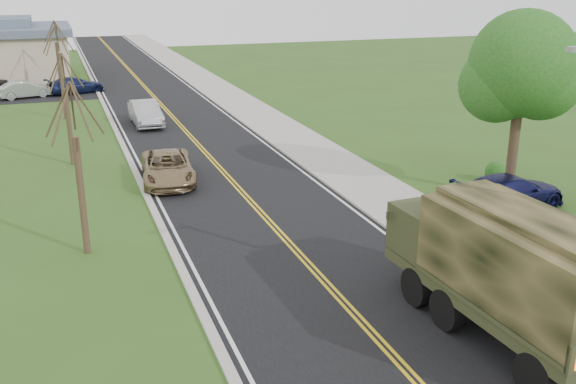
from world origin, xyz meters
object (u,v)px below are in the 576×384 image
suv_champagne (168,168)px  sedan_silver (146,113)px  military_truck (507,264)px  pickup_navy (509,192)px

suv_champagne → sedan_silver: bearing=92.7°
military_truck → sedan_silver: (-5.29, 29.74, -1.35)m
military_truck → sedan_silver: size_ratio=1.59×
military_truck → pickup_navy: size_ratio=1.49×
suv_champagne → military_truck: bearing=-64.0°
sedan_silver → military_truck: bearing=-81.4°
sedan_silver → pickup_navy: bearing=-62.3°
sedan_silver → pickup_navy: sedan_silver is taller
suv_champagne → pickup_navy: (12.80, -8.63, 0.03)m
pickup_navy → sedan_silver: bearing=21.9°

